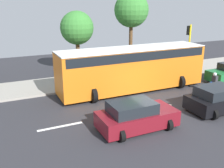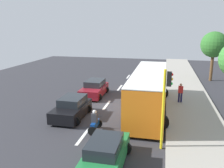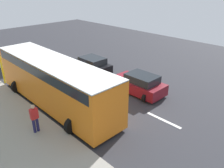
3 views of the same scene
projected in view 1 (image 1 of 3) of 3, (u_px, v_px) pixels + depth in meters
The scene contains 12 objects.
ground_plane at pixel (155, 109), 15.88m from camera, with size 40.00×60.00×0.10m, color #2D2D33.
sidewalk at pixel (109, 78), 21.89m from camera, with size 4.00×60.00×0.15m, color #9E998E.
lane_stripe_mid at pixel (155, 108), 15.87m from camera, with size 0.20×2.40×0.01m, color white.
lane_stripe_south at pixel (60, 127), 13.46m from camera, with size 0.20×2.40×0.01m, color white.
car_black at pixel (218, 99), 15.31m from camera, with size 2.35×3.93×1.52m.
car_maroon at pixel (136, 116), 13.05m from camera, with size 2.31×4.07×1.52m.
city_bus at pixel (133, 66), 18.55m from camera, with size 3.20×11.00×3.16m.
motorcycle at pixel (213, 85), 18.25m from camera, with size 0.60×1.30×1.53m.
pedestrian_near_signal at pixel (92, 71), 20.15m from camera, with size 0.40×0.24×1.69m.
traffic_light_corner at pixel (189, 43), 21.75m from camera, with size 0.49×0.24×4.50m.
street_tree_south at pixel (77, 28), 22.97m from camera, with size 3.02×3.02×5.57m.
street_tree_north at pixel (131, 10), 24.47m from camera, with size 3.31×3.31×7.21m.
Camera 1 is at (-12.16, 8.62, 6.26)m, focal length 40.95 mm.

